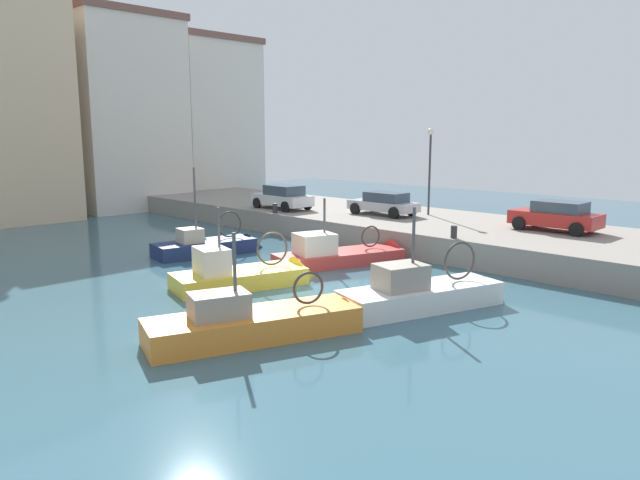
% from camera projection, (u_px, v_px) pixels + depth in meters
% --- Properties ---
extents(water_surface, '(80.00, 80.00, 0.00)m').
position_uv_depth(water_surface, '(301.00, 286.00, 22.66)').
color(water_surface, '#386070').
rests_on(water_surface, ground).
extents(quay_wall, '(9.00, 56.00, 1.20)m').
position_uv_depth(quay_wall, '(464.00, 235.00, 30.58)').
color(quay_wall, gray).
rests_on(quay_wall, ground).
extents(fishing_boat_white, '(6.66, 3.55, 4.21)m').
position_uv_depth(fishing_boat_white, '(428.00, 303.00, 19.91)').
color(fishing_boat_white, white).
rests_on(fishing_boat_white, ground).
extents(fishing_boat_navy, '(5.81, 2.68, 4.99)m').
position_uv_depth(fishing_boat_navy, '(212.00, 252.00, 28.81)').
color(fishing_boat_navy, navy).
rests_on(fishing_boat_navy, ground).
extents(fishing_boat_orange, '(7.03, 3.89, 3.89)m').
position_uv_depth(fishing_boat_orange, '(265.00, 333.00, 17.03)').
color(fishing_boat_orange, orange).
rests_on(fishing_boat_orange, ground).
extents(fishing_boat_yellow, '(6.05, 3.36, 3.98)m').
position_uv_depth(fishing_boat_yellow, '(249.00, 282.00, 22.80)').
color(fishing_boat_yellow, gold).
rests_on(fishing_boat_yellow, ground).
extents(fishing_boat_red, '(6.86, 3.79, 3.85)m').
position_uv_depth(fishing_boat_red, '(346.00, 260.00, 26.72)').
color(fishing_boat_red, '#BC3833').
rests_on(fishing_boat_red, ground).
extents(parked_car_red, '(1.97, 4.00, 1.43)m').
position_uv_depth(parked_car_red, '(556.00, 216.00, 27.97)').
color(parked_car_red, red).
rests_on(parked_car_red, quay_wall).
extents(parked_car_silver, '(1.90, 4.07, 1.30)m').
position_uv_depth(parked_car_silver, '(384.00, 203.00, 33.53)').
color(parked_car_silver, '#B7B7BC').
rests_on(parked_car_silver, quay_wall).
extents(parked_car_white, '(2.07, 4.10, 1.46)m').
position_uv_depth(parked_car_white, '(283.00, 197.00, 36.23)').
color(parked_car_white, silver).
rests_on(parked_car_white, quay_wall).
extents(mooring_bollard_south, '(0.28, 0.28, 0.55)m').
position_uv_depth(mooring_bollard_south, '(454.00, 232.00, 26.14)').
color(mooring_bollard_south, '#2D2D33').
rests_on(mooring_bollard_south, quay_wall).
extents(mooring_bollard_mid, '(0.28, 0.28, 0.55)m').
position_uv_depth(mooring_bollard_mid, '(275.00, 208.00, 34.48)').
color(mooring_bollard_mid, '#2D2D33').
rests_on(mooring_bollard_mid, quay_wall).
extents(quay_streetlamp, '(0.36, 0.36, 4.83)m').
position_uv_depth(quay_streetlamp, '(430.00, 157.00, 33.21)').
color(quay_streetlamp, '#38383D').
rests_on(quay_streetlamp, quay_wall).
extents(waterfront_building_west_mid, '(7.79, 7.47, 13.80)m').
position_uv_depth(waterfront_building_west_mid, '(205.00, 120.00, 52.23)').
color(waterfront_building_west_mid, silver).
rests_on(waterfront_building_west_mid, ground).
extents(waterfront_building_central, '(8.26, 7.17, 14.56)m').
position_uv_depth(waterfront_building_central, '(121.00, 113.00, 45.37)').
color(waterfront_building_central, silver).
rests_on(waterfront_building_central, ground).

